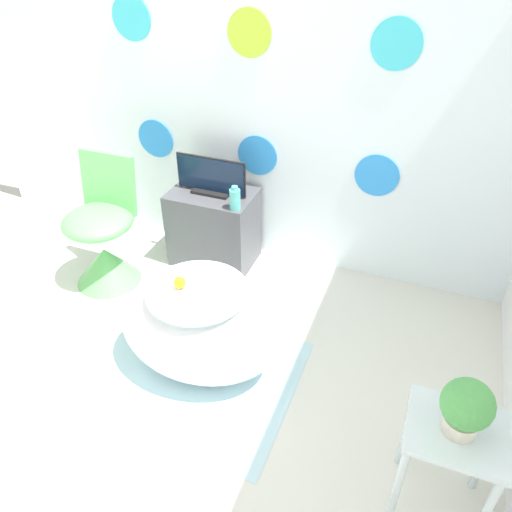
{
  "coord_description": "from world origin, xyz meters",
  "views": [
    {
      "loc": [
        1.1,
        -0.71,
        2.08
      ],
      "look_at": [
        0.43,
        1.02,
        0.77
      ],
      "focal_mm": 35.0,
      "sensor_mm": 36.0,
      "label": 1
    }
  ],
  "objects_px": {
    "bathtub": "(200,326)",
    "vase": "(236,199)",
    "tv": "(211,178)",
    "chair": "(104,244)",
    "potted_plant_left": "(466,407)"
  },
  "relations": [
    {
      "from": "bathtub",
      "to": "tv",
      "type": "height_order",
      "value": "tv"
    },
    {
      "from": "chair",
      "to": "tv",
      "type": "relative_size",
      "value": 1.76
    },
    {
      "from": "bathtub",
      "to": "potted_plant_left",
      "type": "relative_size",
      "value": 3.66
    },
    {
      "from": "bathtub",
      "to": "vase",
      "type": "height_order",
      "value": "vase"
    },
    {
      "from": "bathtub",
      "to": "chair",
      "type": "relative_size",
      "value": 1.03
    },
    {
      "from": "tv",
      "to": "chair",
      "type": "bearing_deg",
      "value": -140.14
    },
    {
      "from": "chair",
      "to": "bathtub",
      "type": "bearing_deg",
      "value": -25.92
    },
    {
      "from": "potted_plant_left",
      "to": "bathtub",
      "type": "bearing_deg",
      "value": 163.8
    },
    {
      "from": "chair",
      "to": "vase",
      "type": "bearing_deg",
      "value": 22.65
    },
    {
      "from": "tv",
      "to": "vase",
      "type": "distance_m",
      "value": 0.27
    },
    {
      "from": "bathtub",
      "to": "vase",
      "type": "bearing_deg",
      "value": 98.99
    },
    {
      "from": "tv",
      "to": "potted_plant_left",
      "type": "xyz_separation_m",
      "value": [
        1.61,
        -1.28,
        -0.02
      ]
    },
    {
      "from": "vase",
      "to": "potted_plant_left",
      "type": "distance_m",
      "value": 1.79
    },
    {
      "from": "bathtub",
      "to": "tv",
      "type": "bearing_deg",
      "value": 111.08
    },
    {
      "from": "bathtub",
      "to": "tv",
      "type": "xyz_separation_m",
      "value": [
        -0.35,
        0.92,
        0.38
      ]
    }
  ]
}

